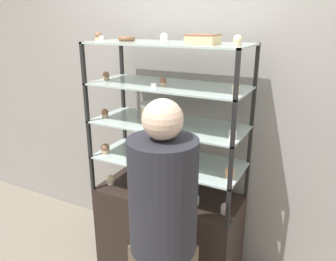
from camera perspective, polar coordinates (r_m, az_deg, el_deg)
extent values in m
cube|color=gray|center=(2.67, 3.84, 4.43)|extent=(8.00, 0.05, 2.60)
cube|color=black|center=(2.76, 0.00, -17.01)|extent=(1.11, 0.48, 0.69)
cube|color=black|center=(2.94, -7.38, -3.89)|extent=(0.02, 0.02, 0.28)
cube|color=black|center=(2.53, 13.58, -8.22)|extent=(0.02, 0.02, 0.28)
cube|color=black|center=(2.61, -13.08, -7.22)|extent=(0.02, 0.02, 0.28)
cube|color=black|center=(2.14, 10.41, -13.24)|extent=(0.02, 0.02, 0.28)
cube|color=#B2C6C1|center=(2.45, 0.00, -5.11)|extent=(1.11, 0.48, 0.01)
cube|color=black|center=(2.84, -7.61, 1.32)|extent=(0.02, 0.02, 0.28)
cube|color=black|center=(2.42, 14.08, -2.27)|extent=(0.02, 0.02, 0.28)
cube|color=black|center=(2.51, -13.55, -1.45)|extent=(0.02, 0.02, 0.28)
cube|color=black|center=(2.01, 10.88, -6.43)|extent=(0.02, 0.02, 0.28)
cube|color=#B2C6C1|center=(2.35, 0.00, 1.16)|extent=(1.11, 0.48, 0.01)
cube|color=black|center=(2.77, -7.86, 6.85)|extent=(0.02, 0.02, 0.28)
cube|color=black|center=(2.33, 14.62, 4.17)|extent=(0.02, 0.02, 0.28)
cube|color=black|center=(2.43, -14.05, 4.77)|extent=(0.02, 0.02, 0.28)
cube|color=black|center=(1.91, 11.38, 1.21)|extent=(0.02, 0.02, 0.28)
cube|color=#B2C6C1|center=(2.28, 0.00, 7.89)|extent=(1.11, 0.48, 0.01)
cube|color=black|center=(2.73, -8.12, 12.61)|extent=(0.02, 0.02, 0.28)
cube|color=black|center=(2.28, 15.20, 10.99)|extent=(0.02, 0.02, 0.28)
cube|color=black|center=(2.38, -14.58, 11.33)|extent=(0.02, 0.02, 0.28)
cube|color=black|center=(1.84, 11.94, 9.54)|extent=(0.02, 0.02, 0.28)
cube|color=#B2C6C1|center=(2.24, 0.00, 14.94)|extent=(1.11, 0.48, 0.01)
cylinder|color=#DBBC84|center=(2.36, -2.17, 2.89)|extent=(0.21, 0.21, 0.12)
cylinder|color=white|center=(2.34, -2.19, 4.52)|extent=(0.22, 0.22, 0.02)
cube|color=#DBBC84|center=(2.08, 6.07, 15.40)|extent=(0.18, 0.16, 0.05)
cube|color=#8C5B42|center=(2.08, 6.10, 16.24)|extent=(0.19, 0.16, 0.01)
cylinder|color=white|center=(2.73, -9.96, -8.83)|extent=(0.06, 0.06, 0.03)
sphere|color=#F4EAB2|center=(2.71, -9.99, -8.25)|extent=(0.06, 0.06, 0.06)
cylinder|color=beige|center=(2.57, -6.12, -10.45)|extent=(0.06, 0.06, 0.03)
sphere|color=silver|center=(2.56, -6.14, -9.83)|extent=(0.06, 0.06, 0.06)
cylinder|color=beige|center=(2.47, -1.33, -11.70)|extent=(0.06, 0.06, 0.03)
sphere|color=white|center=(2.45, -1.34, -11.07)|extent=(0.06, 0.06, 0.06)
cylinder|color=beige|center=(2.43, 4.70, -12.31)|extent=(0.06, 0.06, 0.03)
sphere|color=silver|center=(2.41, 4.72, -11.68)|extent=(0.06, 0.06, 0.06)
cylinder|color=beige|center=(2.35, 9.91, -13.71)|extent=(0.06, 0.06, 0.03)
sphere|color=silver|center=(2.33, 9.96, -13.06)|extent=(0.06, 0.06, 0.06)
cube|color=white|center=(2.38, -1.80, -12.73)|extent=(0.04, 0.00, 0.04)
cylinder|color=#CCB28C|center=(2.58, -10.81, -3.62)|extent=(0.06, 0.06, 0.03)
sphere|color=#8C5B42|center=(2.57, -10.86, -2.95)|extent=(0.06, 0.06, 0.06)
cylinder|color=beige|center=(2.48, -4.02, -4.27)|extent=(0.06, 0.06, 0.03)
sphere|color=silver|center=(2.47, -4.04, -3.57)|extent=(0.06, 0.06, 0.06)
cylinder|color=beige|center=(2.30, 2.86, -6.15)|extent=(0.06, 0.06, 0.03)
sphere|color=#F4EAB2|center=(2.29, 2.88, -5.41)|extent=(0.06, 0.06, 0.06)
cylinder|color=#CCB28C|center=(2.20, 10.66, -7.72)|extent=(0.06, 0.06, 0.03)
sphere|color=#E5996B|center=(2.19, 10.71, -6.96)|extent=(0.06, 0.06, 0.06)
cube|color=white|center=(2.24, -1.88, -6.61)|extent=(0.04, 0.00, 0.04)
cylinder|color=#CCB28C|center=(2.53, -10.93, 2.54)|extent=(0.05, 0.05, 0.02)
sphere|color=#8C5B42|center=(2.52, -10.96, 3.12)|extent=(0.05, 0.05, 0.05)
cylinder|color=beige|center=(2.07, 11.21, -1.10)|extent=(0.05, 0.05, 0.02)
sphere|color=white|center=(2.06, 11.25, -0.39)|extent=(0.05, 0.05, 0.05)
cube|color=white|center=(2.07, 2.15, -0.51)|extent=(0.04, 0.00, 0.04)
cylinder|color=#CCB28C|center=(2.49, -10.71, 8.94)|extent=(0.05, 0.05, 0.02)
sphere|color=#8C5B42|center=(2.49, -10.75, 9.52)|extent=(0.05, 0.05, 0.05)
cylinder|color=#CCB28C|center=(2.21, -0.91, 8.05)|extent=(0.05, 0.05, 0.02)
sphere|color=#8C5B42|center=(2.21, -0.92, 8.71)|extent=(0.05, 0.05, 0.05)
cylinder|color=beige|center=(2.01, 11.69, 6.61)|extent=(0.05, 0.05, 0.02)
sphere|color=#F4EAB2|center=(2.01, 11.74, 7.32)|extent=(0.05, 0.05, 0.05)
cube|color=white|center=(2.08, -2.53, 7.61)|extent=(0.04, 0.00, 0.04)
cylinder|color=#CCB28C|center=(2.45, -12.02, 15.32)|extent=(0.05, 0.05, 0.03)
sphere|color=#8C5B42|center=(2.45, -12.06, 15.92)|extent=(0.05, 0.05, 0.05)
cylinder|color=white|center=(2.19, -0.61, 15.34)|extent=(0.05, 0.05, 0.03)
sphere|color=white|center=(2.19, -0.61, 16.02)|extent=(0.05, 0.05, 0.05)
cylinder|color=#CCB28C|center=(1.96, 11.98, 14.56)|extent=(0.05, 0.05, 0.03)
sphere|color=#F4EAB2|center=(1.96, 12.03, 15.32)|extent=(0.05, 0.05, 0.05)
cube|color=white|center=(2.26, -11.55, 15.33)|extent=(0.04, 0.00, 0.04)
torus|color=brown|center=(2.44, -7.21, 15.61)|extent=(0.12, 0.12, 0.03)
cylinder|color=#26262D|center=(1.78, -0.87, -11.32)|extent=(0.37, 0.37, 0.64)
sphere|color=beige|center=(1.61, -0.94, 1.93)|extent=(0.21, 0.21, 0.21)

